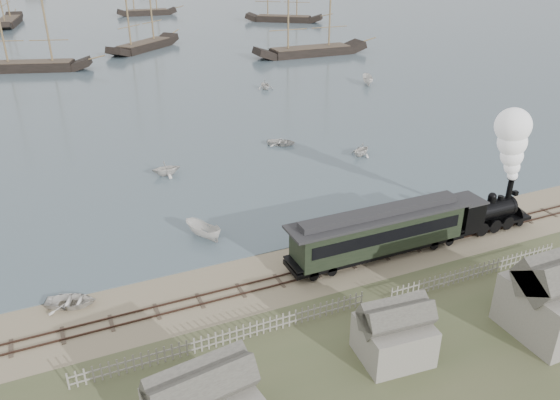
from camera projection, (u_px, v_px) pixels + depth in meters
name	position (u px, v px, depth m)	size (l,w,h in m)	color
ground	(281.00, 265.00, 41.99)	(600.00, 600.00, 0.00)	tan
harbor_water	(74.00, 12.00, 181.82)	(600.00, 336.00, 0.06)	#465964
rail_track	(292.00, 277.00, 40.33)	(120.00, 1.80, 0.16)	#3E2A22
picket_fence_west	(231.00, 343.00, 33.87)	(19.00, 0.10, 1.20)	gray
picket_fence_east	(476.00, 278.00, 40.38)	(15.00, 0.10, 1.20)	gray
shed_mid	(392.00, 356.00, 32.85)	(4.00, 3.50, 3.60)	gray
shed_right	(552.00, 328.00, 35.21)	(6.00, 5.00, 5.10)	gray
locomotive	(505.00, 178.00, 45.47)	(8.11, 3.03, 10.11)	black
passenger_coach	(379.00, 231.00, 42.04)	(15.10, 2.91, 3.67)	black
beached_dinghy	(71.00, 301.00, 37.18)	(3.42, 2.45, 0.71)	silver
rowboat_1	(166.00, 168.00, 57.18)	(3.01, 2.59, 1.58)	silver
rowboat_2	(203.00, 231.00, 45.25)	(3.60, 1.35, 1.39)	silver
rowboat_3	(281.00, 142.00, 65.70)	(3.43, 2.45, 0.71)	silver
rowboat_4	(361.00, 150.00, 62.33)	(2.77, 2.39, 1.46)	silver
rowboat_5	(367.00, 80.00, 92.22)	(4.08, 1.53, 1.57)	silver
rowboat_7	(265.00, 85.00, 89.31)	(3.02, 2.61, 1.59)	silver
schooner_2	(23.00, 15.00, 97.70)	(20.66, 4.77, 20.00)	black
schooner_3	(140.00, 2.00, 116.40)	(20.89, 4.82, 20.00)	black
schooner_4	(312.00, 5.00, 110.91)	(24.65, 5.69, 20.00)	black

